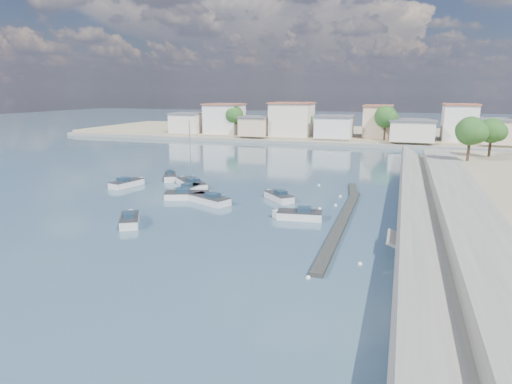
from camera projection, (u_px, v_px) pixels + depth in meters
ground at (324, 168)px, 71.29m from camera, size 400.00×400.00×0.00m
seawall_walkway at (469, 218)px, 40.41m from camera, size 5.00×90.00×1.80m
breakwater at (344, 215)px, 43.93m from camera, size 2.00×31.02×0.35m
far_shore_land at (357, 135)px, 119.01m from camera, size 160.00×40.00×1.40m
far_shore_quay at (347, 144)px, 99.74m from camera, size 160.00×2.50×0.80m
far_town at (398, 124)px, 100.78m from camera, size 113.01×12.80×8.35m
shore_trees at (386, 121)px, 93.12m from camera, size 74.56×38.32×7.92m
motorboat_a at (130, 220)px, 41.49m from camera, size 3.63×4.46×1.48m
motorboat_b at (190, 189)px, 54.36m from camera, size 1.96×4.45×1.48m
motorboat_c at (208, 200)px, 49.21m from camera, size 5.68×3.89×1.48m
motorboat_d at (297, 215)px, 43.00m from camera, size 5.09×2.48×1.48m
motorboat_e at (128, 183)px, 57.82m from camera, size 2.91×5.36×1.48m
motorboat_f at (278, 197)px, 50.54m from camera, size 4.32×4.35×1.48m
motorboat_g at (170, 177)px, 61.88m from camera, size 3.57×4.62×1.48m
motorboat_h at (190, 195)px, 51.13m from camera, size 5.94×3.85×1.48m
sailboat at (191, 183)px, 57.79m from camera, size 6.16×5.88×9.00m
mooring_buoys at (330, 215)px, 44.31m from camera, size 8.32×30.02×0.34m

